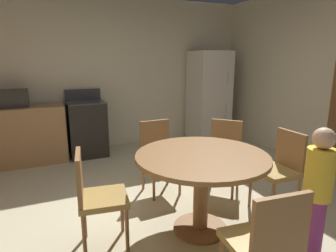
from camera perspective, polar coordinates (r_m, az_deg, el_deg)
The scene contains 13 objects.
ground_plane at distance 3.04m, azimuth 1.04°, elevation -18.54°, with size 14.00×14.00×0.00m, color beige.
wall_back at distance 5.35m, azimuth -12.28°, elevation 10.23°, with size 5.65×0.12×2.70m, color beige.
kitchen_counter at distance 5.00m, azimuth -29.75°, elevation -1.87°, with size 1.72×0.60×0.90m, color #9E754C.
oven_range at distance 5.01m, azimuth -15.93°, elevation -0.39°, with size 0.60×0.60×1.10m.
refrigerator at distance 5.69m, azimuth 8.17°, elevation 5.80°, with size 0.68×0.68×1.76m.
microwave at distance 4.88m, azimuth -28.78°, elevation 4.88°, with size 0.44×0.32×0.26m, color #2D2B28.
dining_table at distance 2.66m, azimuth 6.75°, elevation -8.84°, with size 1.22×1.22×0.76m.
chair_northeast at distance 3.57m, azimuth 11.14°, elevation -4.95°, with size 0.57×0.57×0.87m.
chair_west at distance 2.52m, azimuth -14.46°, elevation -13.06°, with size 0.45×0.45×0.87m.
chair_east at distance 3.25m, azimuth 21.69°, elevation -7.48°, with size 0.41×0.41×0.87m.
chair_south at distance 1.98m, azimuth 19.07°, elevation -21.21°, with size 0.44×0.44×0.87m.
chair_north at distance 3.49m, azimuth -1.90°, elevation -5.15°, with size 0.42×0.42×0.87m.
person_child at distance 2.63m, azimuth 27.80°, elevation -11.16°, with size 0.31×0.31×1.09m.
Camera 1 is at (-1.10, -2.34, 1.60)m, focal length 30.37 mm.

